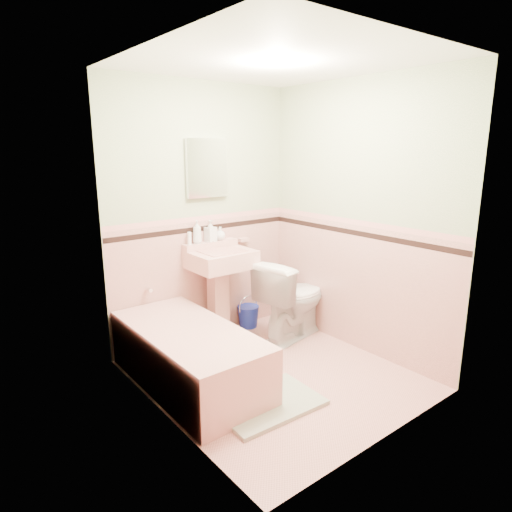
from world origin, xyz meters
TOP-DOWN VIEW (x-y plane):
  - floor at (0.00, 0.00)m, footprint 2.20×2.20m
  - ceiling at (0.00, 0.00)m, footprint 2.20×2.20m
  - wall_back at (0.00, 1.10)m, footprint 2.50×0.00m
  - wall_front at (0.00, -1.10)m, footprint 2.50×0.00m
  - wall_left at (-1.00, 0.00)m, footprint 0.00×2.50m
  - wall_right at (1.00, 0.00)m, footprint 0.00×2.50m
  - wainscot_back at (0.00, 1.09)m, footprint 2.00×0.00m
  - wainscot_front at (0.00, -1.09)m, footprint 2.00×0.00m
  - wainscot_left at (-0.99, 0.00)m, footprint 0.00×2.20m
  - wainscot_right at (0.99, 0.00)m, footprint 0.00×2.20m
  - accent_back at (0.00, 1.08)m, footprint 2.00×0.00m
  - accent_front at (0.00, -1.08)m, footprint 2.00×0.00m
  - accent_left at (-0.98, 0.00)m, footprint 0.00×2.20m
  - accent_right at (0.98, 0.00)m, footprint 0.00×2.20m
  - cap_back at (0.00, 1.08)m, footprint 2.00×0.00m
  - cap_front at (0.00, -1.08)m, footprint 2.00×0.00m
  - cap_left at (-0.98, 0.00)m, footprint 0.00×2.20m
  - cap_right at (0.98, 0.00)m, footprint 0.00×2.20m
  - bathtub at (-0.63, 0.33)m, footprint 0.70×1.50m
  - tub_faucet at (-0.63, 1.05)m, footprint 0.04×0.12m
  - sink at (0.05, 0.86)m, footprint 0.59×0.48m
  - sink_faucet at (0.05, 1.00)m, footprint 0.02×0.02m
  - medicine_cabinet at (0.05, 1.07)m, footprint 0.44×0.04m
  - soap_dish at (0.47, 1.06)m, footprint 0.11×0.06m
  - soap_bottle_left at (-0.10, 1.04)m, footprint 0.11×0.11m
  - soap_bottle_mid at (0.05, 1.04)m, footprint 0.11×0.11m
  - soap_bottle_right at (0.17, 1.04)m, footprint 0.13×0.13m
  - tube at (-0.18, 1.04)m, footprint 0.05×0.05m
  - toilet at (0.67, 0.50)m, footprint 0.87×0.59m
  - bucket at (0.47, 0.98)m, footprint 0.26×0.26m
  - bath_mat at (-0.34, -0.32)m, footprint 0.81×0.56m
  - shoe at (-0.42, -0.24)m, footprint 0.17×0.13m

SIDE VIEW (x-z plane):
  - floor at x=0.00m, z-range 0.00..0.00m
  - bath_mat at x=-0.34m, z-range 0.00..0.03m
  - shoe at x=-0.42m, z-range 0.03..0.09m
  - bucket at x=0.47m, z-range 0.00..0.23m
  - bathtub at x=-0.63m, z-range 0.00..0.45m
  - toilet at x=0.67m, z-range 0.00..0.81m
  - sink at x=0.05m, z-range 0.00..0.93m
  - wainscot_back at x=0.00m, z-range -0.40..1.60m
  - wainscot_front at x=0.00m, z-range -0.40..1.60m
  - wainscot_left at x=-0.99m, z-range -0.50..1.70m
  - wainscot_right at x=0.99m, z-range -0.50..1.70m
  - tub_faucet at x=-0.63m, z-range 0.61..0.65m
  - sink_faucet at x=0.05m, z-range 0.90..1.00m
  - soap_dish at x=0.47m, z-range 0.93..0.97m
  - tube at x=-0.18m, z-range 0.99..1.11m
  - soap_bottle_right at x=0.17m, z-range 0.99..1.12m
  - soap_bottle_mid at x=0.05m, z-range 0.99..1.20m
  - soap_bottle_left at x=-0.10m, z-range 0.99..1.21m
  - accent_left at x=-0.98m, z-range 0.02..2.22m
  - accent_right at x=0.98m, z-range 0.02..2.22m
  - accent_back at x=0.00m, z-range 0.12..2.12m
  - accent_front at x=0.00m, z-range 0.12..2.12m
  - cap_back at x=0.00m, z-range 0.22..2.22m
  - cap_front at x=0.00m, z-range 0.22..2.22m
  - cap_left at x=-0.98m, z-range 0.12..2.32m
  - cap_right at x=0.98m, z-range 0.12..2.32m
  - wall_back at x=0.00m, z-range 0.00..2.50m
  - wall_front at x=0.00m, z-range 0.00..2.50m
  - wall_left at x=-1.00m, z-range 0.00..2.50m
  - wall_right at x=1.00m, z-range 0.00..2.50m
  - medicine_cabinet at x=0.05m, z-range 1.42..1.98m
  - ceiling at x=0.00m, z-range 2.50..2.50m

